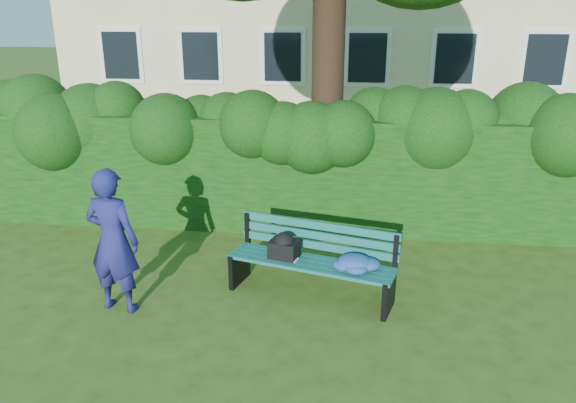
# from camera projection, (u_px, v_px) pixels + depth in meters

# --- Properties ---
(ground) EXTENTS (80.00, 80.00, 0.00)m
(ground) POSITION_uv_depth(u_px,v_px,m) (283.00, 286.00, 7.21)
(ground) COLOR #2F4B15
(ground) RESTS_ON ground
(hedge) EXTENTS (10.00, 1.00, 1.80)m
(hedge) POSITION_uv_depth(u_px,v_px,m) (299.00, 171.00, 8.98)
(hedge) COLOR black
(hedge) RESTS_ON ground
(park_bench) EXTENTS (2.12, 1.10, 0.89)m
(park_bench) POSITION_uv_depth(u_px,v_px,m) (319.00, 259.00, 6.82)
(park_bench) COLOR #115557
(park_bench) RESTS_ON ground
(man_reading) EXTENTS (0.69, 0.52, 1.74)m
(man_reading) POSITION_uv_depth(u_px,v_px,m) (113.00, 241.00, 6.42)
(man_reading) COLOR navy
(man_reading) RESTS_ON ground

